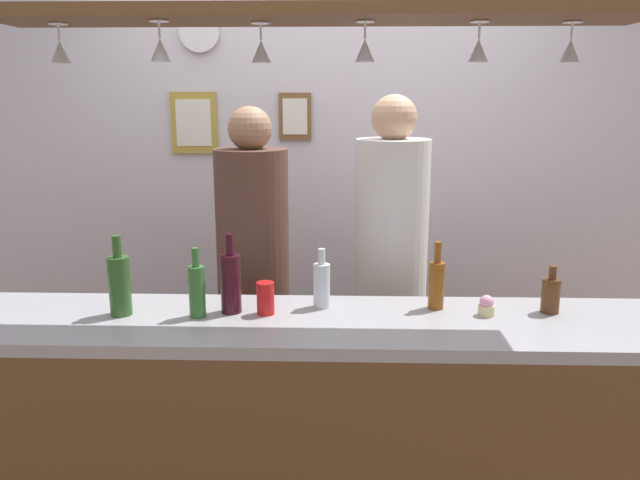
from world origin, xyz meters
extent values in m
cube|color=silver|center=(0.00, 1.10, 1.30)|extent=(4.40, 0.06, 2.60)
cube|color=#99999E|center=(0.00, -0.35, 0.94)|extent=(2.70, 0.55, 0.04)
cube|color=brown|center=(0.00, -0.30, 2.02)|extent=(2.20, 0.36, 0.04)
cylinder|color=silver|center=(-0.89, -0.28, 2.00)|extent=(0.06, 0.06, 0.00)
cylinder|color=silver|center=(-0.89, -0.28, 1.97)|extent=(0.01, 0.01, 0.06)
cone|color=silver|center=(-0.89, -0.28, 1.90)|extent=(0.07, 0.07, 0.08)
cylinder|color=silver|center=(-0.52, -0.34, 2.00)|extent=(0.06, 0.06, 0.00)
cylinder|color=silver|center=(-0.52, -0.34, 1.97)|extent=(0.01, 0.01, 0.06)
cone|color=silver|center=(-0.52, -0.34, 1.90)|extent=(0.07, 0.07, 0.08)
cylinder|color=silver|center=(-0.19, -0.28, 2.00)|extent=(0.06, 0.06, 0.00)
cylinder|color=silver|center=(-0.19, -0.28, 1.97)|extent=(0.01, 0.01, 0.06)
cone|color=silver|center=(-0.19, -0.28, 1.90)|extent=(0.07, 0.07, 0.08)
cylinder|color=silver|center=(0.16, -0.31, 2.00)|extent=(0.06, 0.06, 0.00)
cylinder|color=silver|center=(0.16, -0.31, 1.97)|extent=(0.01, 0.01, 0.06)
cone|color=silver|center=(0.16, -0.31, 1.90)|extent=(0.07, 0.07, 0.08)
cylinder|color=silver|center=(0.55, -0.29, 2.00)|extent=(0.06, 0.06, 0.00)
cylinder|color=silver|center=(0.55, -0.29, 1.97)|extent=(0.01, 0.01, 0.06)
cone|color=silver|center=(0.55, -0.29, 1.90)|extent=(0.07, 0.07, 0.08)
cylinder|color=silver|center=(0.86, -0.27, 2.00)|extent=(0.06, 0.06, 0.00)
cylinder|color=silver|center=(0.86, -0.27, 1.97)|extent=(0.01, 0.01, 0.06)
cone|color=silver|center=(0.86, -0.27, 1.90)|extent=(0.07, 0.07, 0.08)
cube|color=#2D334C|center=(-0.32, 0.35, 0.41)|extent=(0.17, 0.18, 0.81)
cylinder|color=brown|center=(-0.32, 0.35, 1.17)|extent=(0.34, 0.34, 0.71)
sphere|color=#9E7556|center=(-0.32, 0.35, 1.61)|extent=(0.20, 0.20, 0.20)
cube|color=#2D334C|center=(0.32, 0.35, 0.42)|extent=(0.17, 0.18, 0.84)
cylinder|color=white|center=(0.32, 0.35, 1.20)|extent=(0.34, 0.34, 0.73)
sphere|color=tan|center=(0.32, 0.35, 1.66)|extent=(0.21, 0.21, 0.21)
cylinder|color=#380F19|center=(-0.32, -0.28, 1.07)|extent=(0.08, 0.08, 0.22)
cylinder|color=#380F19|center=(-0.32, -0.28, 1.22)|extent=(0.03, 0.03, 0.08)
cylinder|color=#512D14|center=(0.87, -0.25, 1.03)|extent=(0.07, 0.07, 0.13)
cylinder|color=#512D14|center=(0.87, -0.25, 1.12)|extent=(0.03, 0.03, 0.05)
cylinder|color=#336B2D|center=(-0.43, -0.34, 1.06)|extent=(0.06, 0.06, 0.19)
cylinder|color=#336B2D|center=(-0.43, -0.34, 1.19)|extent=(0.03, 0.03, 0.07)
cylinder|color=#2D5623|center=(-0.72, -0.32, 1.07)|extent=(0.08, 0.08, 0.22)
cylinder|color=#2D5623|center=(-0.72, -0.32, 1.22)|extent=(0.03, 0.03, 0.08)
cylinder|color=silver|center=(0.02, -0.22, 1.05)|extent=(0.06, 0.06, 0.17)
cylinder|color=silver|center=(0.02, -0.22, 1.16)|extent=(0.03, 0.03, 0.06)
cylinder|color=brown|center=(0.45, -0.22, 1.05)|extent=(0.06, 0.06, 0.18)
cylinder|color=brown|center=(0.45, -0.22, 1.18)|extent=(0.03, 0.03, 0.08)
cylinder|color=red|center=(-0.19, -0.30, 1.02)|extent=(0.07, 0.07, 0.12)
cylinder|color=beige|center=(0.63, -0.29, 0.98)|extent=(0.06, 0.06, 0.04)
sphere|color=pink|center=(0.63, -0.29, 1.02)|extent=(0.05, 0.05, 0.05)
cube|color=#B29338|center=(-0.74, 1.06, 1.61)|extent=(0.26, 0.02, 0.34)
cube|color=white|center=(-0.74, 1.05, 1.61)|extent=(0.20, 0.01, 0.26)
cube|color=brown|center=(-0.17, 1.06, 1.64)|extent=(0.18, 0.02, 0.26)
cube|color=white|center=(-0.17, 1.05, 1.64)|extent=(0.14, 0.01, 0.20)
cylinder|color=white|center=(-0.69, 1.05, 2.10)|extent=(0.22, 0.03, 0.22)
camera|label=1|loc=(0.08, -2.49, 1.75)|focal=35.02mm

